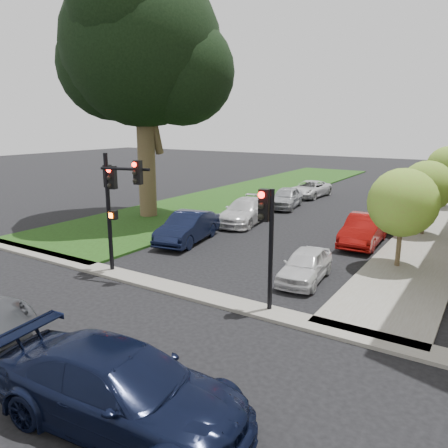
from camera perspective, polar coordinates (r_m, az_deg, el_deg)
The scene contains 19 objects.
ground at distance 15.12m, azimuth -10.46°, elevation -11.09°, with size 140.00×140.00×0.00m, color black.
grass_strip at distance 39.18m, azimuth 3.89°, elevation 4.20°, with size 8.00×44.00×0.12m, color black.
sidewalk_cross at distance 16.48m, azimuth -5.69°, elevation -8.60°, with size 60.00×1.00×0.12m, color slate.
eucalyptus at distance 29.21m, azimuth -10.78°, elevation 21.77°, with size 10.98×9.97×15.56m.
small_tree_a at distance 19.71m, azimuth 22.32°, elevation 2.60°, with size 2.88×2.88×4.32m.
small_tree_b at distance 26.11m, azimuth 24.98°, elevation 4.49°, with size 2.77×2.77×4.16m.
small_tree_c at distance 35.58m, azimuth 27.23°, elevation 6.63°, with size 3.00×3.00×4.49m.
traffic_signal_main at distance 18.01m, azimuth -14.06°, elevation 4.05°, with size 2.43×0.74×4.96m.
traffic_signal_secondary at distance 13.99m, azimuth 5.67°, elevation -0.43°, with size 0.55×0.44×4.13m.
car_cross_far at distance 9.78m, azimuth -13.33°, elevation -20.15°, with size 2.35×5.78×1.68m, color black.
car_parked_0 at distance 17.62m, azimuth 10.58°, elevation -5.30°, with size 1.51×3.75×1.28m, color silver.
car_parked_1 at distance 23.45m, azimuth 17.83°, elevation -0.74°, with size 1.64×4.69×1.54m, color maroon.
car_parked_2 at distance 28.22m, azimuth 20.30°, elevation 1.09°, with size 2.14×4.65×1.29m, color #3F4247.
car_parked_3 at distance 36.18m, azimuth 22.48°, elevation 3.60°, with size 1.80×4.46×1.52m, color #3F4247.
car_parked_4 at distance 40.74m, azimuth 24.15°, elevation 4.36°, with size 2.01×4.95×1.44m, color #999BA0.
car_parked_5 at distance 22.89m, azimuth -4.76°, elevation -0.44°, with size 1.66×4.77×1.57m, color black.
car_parked_6 at distance 27.10m, azimuth 2.76°, elevation 1.68°, with size 2.13×5.24×1.52m, color silver.
car_parked_7 at distance 32.32m, azimuth 8.09°, elevation 3.43°, with size 1.78×4.42×1.50m, color #999BA0.
car_parked_8 at distance 37.43m, azimuth 11.14°, elevation 4.51°, with size 2.24×4.86×1.35m, color silver.
Camera 1 is at (9.56, -9.96, 6.16)m, focal length 35.00 mm.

